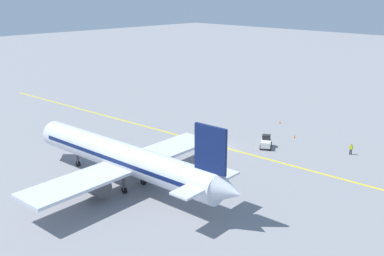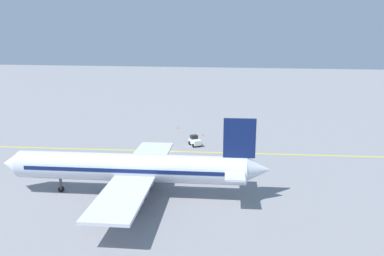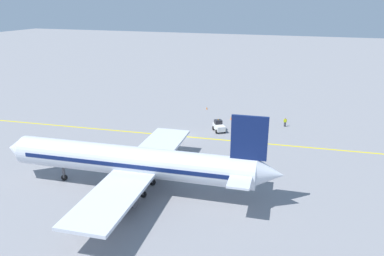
{
  "view_description": "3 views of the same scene",
  "coord_description": "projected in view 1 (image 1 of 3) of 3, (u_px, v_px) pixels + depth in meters",
  "views": [
    {
      "loc": [
        -50.85,
        -44.54,
        23.75
      ],
      "look_at": [
        -3.47,
        2.38,
        3.22
      ],
      "focal_mm": 42.0,
      "sensor_mm": 36.0,
      "label": 1
    },
    {
      "loc": [
        -63.67,
        -17.06,
        20.19
      ],
      "look_at": [
        3.55,
        -5.54,
        3.72
      ],
      "focal_mm": 35.0,
      "sensor_mm": 36.0,
      "label": 2
    },
    {
      "loc": [
        -56.6,
        -21.62,
        22.31
      ],
      "look_at": [
        -3.2,
        -3.51,
        2.91
      ],
      "focal_mm": 35.0,
      "sensor_mm": 36.0,
      "label": 3
    }
  ],
  "objects": [
    {
      "name": "ground_plane",
      "position": [
        218.0,
        146.0,
        71.47
      ],
      "size": [
        400.0,
        400.0,
        0.0
      ],
      "primitive_type": "plane",
      "color": "gray"
    },
    {
      "name": "traffic_cone_mid_apron",
      "position": [
        280.0,
        122.0,
        83.39
      ],
      "size": [
        0.32,
        0.32,
        0.55
      ],
      "primitive_type": "cone",
      "color": "orange",
      "rests_on": "ground"
    },
    {
      "name": "baggage_tug_white",
      "position": [
        266.0,
        142.0,
        70.43
      ],
      "size": [
        3.34,
        2.9,
        2.11
      ],
      "color": "white",
      "rests_on": "ground"
    },
    {
      "name": "airplane_at_gate",
      "position": [
        125.0,
        158.0,
        55.85
      ],
      "size": [
        28.31,
        35.54,
        10.6
      ],
      "color": "silver",
      "rests_on": "ground"
    },
    {
      "name": "apron_yellow_centreline",
      "position": [
        218.0,
        146.0,
        71.47
      ],
      "size": [
        9.97,
        119.65,
        0.01
      ],
      "primitive_type": "cube",
      "rotation": [
        0.0,
        0.0,
        0.08
      ],
      "color": "yellow",
      "rests_on": "ground"
    },
    {
      "name": "ground_crew_worker",
      "position": [
        351.0,
        149.0,
        67.43
      ],
      "size": [
        0.29,
        0.57,
        1.68
      ],
      "color": "#23232D",
      "rests_on": "ground"
    },
    {
      "name": "traffic_cone_near_nose",
      "position": [
        294.0,
        136.0,
        75.33
      ],
      "size": [
        0.32,
        0.32,
        0.55
      ],
      "primitive_type": "cone",
      "color": "orange",
      "rests_on": "ground"
    }
  ]
}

